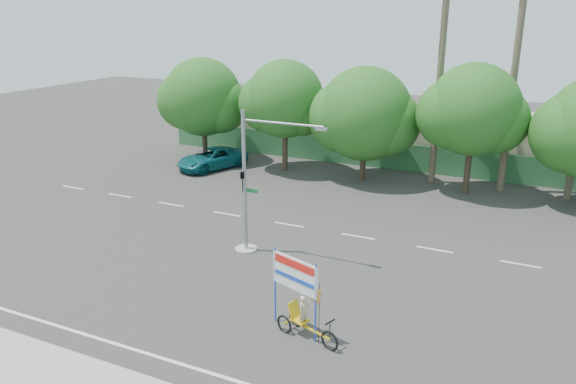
% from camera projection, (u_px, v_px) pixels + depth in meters
% --- Properties ---
extents(ground, '(120.00, 120.00, 0.00)m').
position_uv_depth(ground, '(252.00, 296.00, 23.46)').
color(ground, '#33302D').
rests_on(ground, ground).
extents(fence, '(38.00, 0.08, 2.00)m').
position_uv_depth(fence, '(390.00, 156.00, 41.65)').
color(fence, '#336B3D').
rests_on(fence, ground).
extents(building_left, '(12.00, 8.00, 4.00)m').
position_uv_depth(building_left, '(293.00, 121.00, 49.24)').
color(building_left, '#B4A98F').
rests_on(building_left, ground).
extents(building_right, '(14.00, 8.00, 3.60)m').
position_uv_depth(building_right, '(511.00, 143.00, 42.06)').
color(building_right, '#B4A98F').
rests_on(building_right, ground).
extents(tree_far_left, '(7.14, 6.00, 7.96)m').
position_uv_depth(tree_far_left, '(202.00, 100.00, 43.13)').
color(tree_far_left, '#473828').
rests_on(tree_far_left, ground).
extents(tree_left, '(6.66, 5.60, 8.07)m').
position_uv_depth(tree_left, '(284.00, 102.00, 40.21)').
color(tree_left, '#473828').
rests_on(tree_left, ground).
extents(tree_center, '(7.62, 6.40, 7.85)m').
position_uv_depth(tree_center, '(364.00, 116.00, 37.99)').
color(tree_center, '#473828').
rests_on(tree_center, ground).
extents(tree_right, '(6.90, 5.80, 8.36)m').
position_uv_depth(tree_right, '(473.00, 113.00, 34.92)').
color(tree_right, '#473828').
rests_on(tree_right, ground).
extents(palm_tall, '(3.73, 3.79, 17.45)m').
position_uv_depth(palm_tall, '(520.00, 25.00, 33.76)').
color(palm_tall, '#70604C').
rests_on(palm_tall, ground).
extents(palm_short, '(3.73, 3.79, 14.45)m').
position_uv_depth(palm_short, '(442.00, 50.00, 36.07)').
color(palm_short, '#70604C').
rests_on(palm_short, ground).
extents(traffic_signal, '(4.72, 1.10, 7.00)m').
position_uv_depth(traffic_signal, '(250.00, 195.00, 26.87)').
color(traffic_signal, gray).
rests_on(traffic_signal, ground).
extents(trike_billboard, '(3.01, 1.35, 3.11)m').
position_uv_depth(trike_billboard, '(301.00, 304.00, 20.32)').
color(trike_billboard, black).
rests_on(trike_billboard, ground).
extents(pickup_truck, '(4.37, 5.99, 1.51)m').
position_uv_depth(pickup_truck, '(212.00, 159.00, 41.88)').
color(pickup_truck, '#0D575F').
rests_on(pickup_truck, ground).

